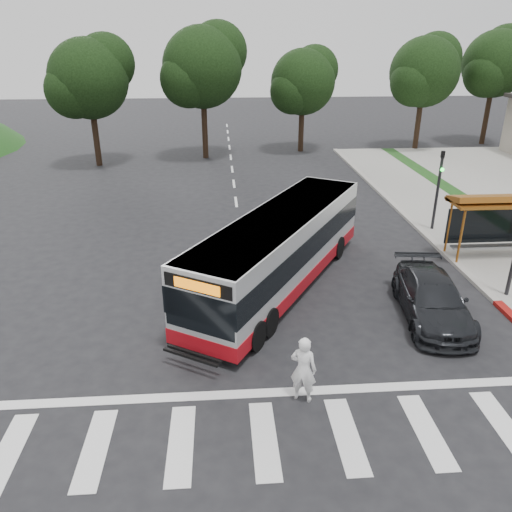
{
  "coord_description": "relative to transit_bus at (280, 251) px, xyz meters",
  "views": [
    {
      "loc": [
        -0.87,
        -14.17,
        8.86
      ],
      "look_at": [
        0.33,
        2.35,
        1.6
      ],
      "focal_mm": 35.0,
      "sensor_mm": 36.0,
      "label": 1
    }
  ],
  "objects": [
    {
      "name": "ground",
      "position": [
        -1.31,
        -3.06,
        -1.45
      ],
      "size": [
        140.0,
        140.0,
        0.0
      ],
      "primitive_type": "plane",
      "color": "black",
      "rests_on": "ground"
    },
    {
      "name": "sidewalk_east",
      "position": [
        9.69,
        4.94,
        -1.39
      ],
      "size": [
        4.0,
        40.0,
        0.12
      ],
      "primitive_type": "cube",
      "color": "gray",
      "rests_on": "ground"
    },
    {
      "name": "curb_east",
      "position": [
        7.69,
        4.94,
        -1.38
      ],
      "size": [
        0.3,
        40.0,
        0.15
      ],
      "primitive_type": "cube",
      "color": "#9E9991",
      "rests_on": "ground"
    },
    {
      "name": "crosswalk_ladder",
      "position": [
        -1.31,
        -8.06,
        -1.45
      ],
      "size": [
        18.0,
        2.6,
        0.01
      ],
      "primitive_type": "cube",
      "color": "silver",
      "rests_on": "ground"
    },
    {
      "name": "bus_shelter",
      "position": [
        9.49,
        2.05,
        0.9
      ],
      "size": [
        4.2,
        1.6,
        2.86
      ],
      "color": "#965419",
      "rests_on": "sidewalk_east"
    },
    {
      "name": "traffic_signal_ne_short",
      "position": [
        8.29,
        5.43,
        1.03
      ],
      "size": [
        0.18,
        0.37,
        4.0
      ],
      "color": "black",
      "rests_on": "ground"
    },
    {
      "name": "tree_ne_a",
      "position": [
        14.77,
        25.01,
        4.94
      ],
      "size": [
        6.16,
        5.74,
        9.3
      ],
      "color": "black",
      "rests_on": "parking_lot"
    },
    {
      "name": "tree_ne_b",
      "position": [
        21.77,
        27.01,
        5.47
      ],
      "size": [
        6.16,
        5.74,
        10.02
      ],
      "color": "black",
      "rests_on": "ground"
    },
    {
      "name": "tree_north_a",
      "position": [
        -3.22,
        23.01,
        5.47
      ],
      "size": [
        6.6,
        6.15,
        10.17
      ],
      "color": "black",
      "rests_on": "ground"
    },
    {
      "name": "tree_north_b",
      "position": [
        4.77,
        25.0,
        4.21
      ],
      "size": [
        5.72,
        5.33,
        8.43
      ],
      "color": "black",
      "rests_on": "ground"
    },
    {
      "name": "tree_north_c",
      "position": [
        -11.23,
        21.01,
        4.84
      ],
      "size": [
        6.16,
        5.74,
        9.3
      ],
      "color": "black",
      "rests_on": "ground"
    },
    {
      "name": "transit_bus",
      "position": [
        0.0,
        0.0,
        0.0
      ],
      "size": [
        7.9,
        10.88,
        2.9
      ],
      "primitive_type": null,
      "rotation": [
        0.0,
        0.0,
        -0.54
      ],
      "color": "silver",
      "rests_on": "ground"
    },
    {
      "name": "pedestrian",
      "position": [
        -0.17,
        -6.65,
        -0.5
      ],
      "size": [
        0.82,
        0.7,
        1.91
      ],
      "primitive_type": "imported",
      "rotation": [
        0.0,
        0.0,
        2.73
      ],
      "color": "white",
      "rests_on": "ground"
    },
    {
      "name": "dark_sedan",
      "position": [
        4.89,
        -2.76,
        -0.73
      ],
      "size": [
        2.63,
        5.18,
        1.44
      ],
      "primitive_type": "imported",
      "rotation": [
        0.0,
        0.0,
        -0.13
      ],
      "color": "black",
      "rests_on": "ground"
    }
  ]
}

